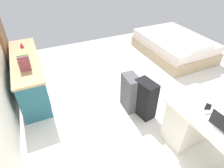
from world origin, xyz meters
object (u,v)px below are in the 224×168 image
Objects in this scene: suitcase_black at (145,99)px; cell_phone_by_mouse at (208,107)px; bed at (174,46)px; credenza at (30,76)px; suitcase_spare_grey at (130,93)px; computer_mouse at (207,112)px; figurine_small at (21,45)px; desk at (219,145)px.

cell_phone_by_mouse reaches higher than suitcase_black.
credenza is at bearing 92.34° from bed.
suitcase_spare_grey is 6.58× the size of computer_mouse.
figurine_small is (1.67, 1.52, 0.47)m from suitcase_spare_grey.
suitcase_spare_grey is (0.25, 0.14, -0.00)m from suitcase_black.
bed is 17.42× the size of figurine_small.
computer_mouse is at bearing -173.62° from suitcase_black.
credenza reaches higher than suitcase_spare_grey.
desk is 10.94× the size of cell_phone_by_mouse.
cell_phone_by_mouse is at bearing -153.03° from suitcase_spare_grey.
suitcase_black reaches higher than bed.
figurine_small is (1.91, 1.66, 0.46)m from suitcase_black.
bed is at bearing -53.84° from suitcase_spare_grey.
computer_mouse is (-0.91, -0.27, 0.41)m from suitcase_black.
computer_mouse is 0.74× the size of cell_phone_by_mouse.
credenza is 2.19m from suitcase_black.
suitcase_black is at bearing 11.74° from computer_mouse.
figurine_small is (2.75, 2.01, 0.07)m from cell_phone_by_mouse.
computer_mouse is at bearing -140.58° from credenza.
suitcase_black is (-1.43, -1.66, -0.04)m from credenza.
credenza is 0.94× the size of bed.
bed is 3.58m from figurine_small.
computer_mouse is (-2.49, 1.60, 0.50)m from bed.
computer_mouse is at bearing -158.06° from suitcase_spare_grey.
figurine_small reaches higher than suitcase_black.
bed is at bearing -59.72° from suitcase_black.
suitcase_black reaches higher than suitcase_spare_grey.
computer_mouse is at bearing 97.25° from cell_phone_by_mouse.
cell_phone_by_mouse is (-0.84, -0.35, 0.40)m from suitcase_black.
desk is at bearing -170.93° from computer_mouse.
computer_mouse is at bearing 147.24° from bed.
suitcase_spare_grey is at bearing -128.04° from credenza.
suitcase_spare_grey is at bearing -7.42° from cell_phone_by_mouse.
cell_phone_by_mouse reaches higher than suitcase_spare_grey.
computer_mouse reaches higher than bed.
figurine_small is at bearing 29.75° from computer_mouse.
bed is at bearing -29.20° from desk.
desk is 0.78× the size of bed.
suitcase_black is 1.03m from computer_mouse.
credenza is 16.36× the size of figurine_small.
desk reaches higher than suitcase_black.
desk is at bearing 150.80° from bed.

